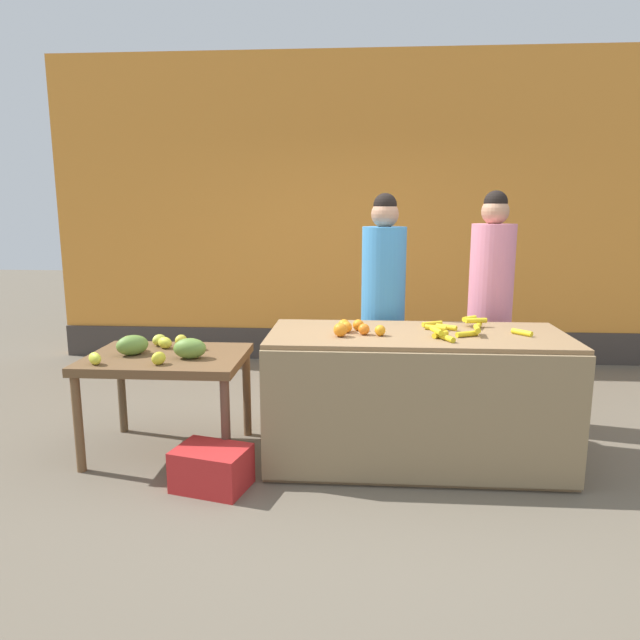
{
  "coord_description": "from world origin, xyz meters",
  "views": [
    {
      "loc": [
        -0.06,
        -3.79,
        1.71
      ],
      "look_at": [
        -0.33,
        0.15,
        0.95
      ],
      "focal_mm": 32.29,
      "sensor_mm": 36.0,
      "label": 1
    }
  ],
  "objects_px": {
    "produce_crate": "(212,468)",
    "produce_sack": "(290,396)",
    "vendor_woman_blue_shirt": "(383,311)",
    "vendor_woman_pink_shirt": "(490,309)"
  },
  "relations": [
    {
      "from": "vendor_woman_blue_shirt",
      "to": "vendor_woman_pink_shirt",
      "type": "distance_m",
      "value": 0.85
    },
    {
      "from": "vendor_woman_pink_shirt",
      "to": "produce_crate",
      "type": "xyz_separation_m",
      "value": [
        -1.93,
        -1.28,
        -0.8
      ]
    },
    {
      "from": "vendor_woman_blue_shirt",
      "to": "produce_sack",
      "type": "bearing_deg",
      "value": -176.35
    },
    {
      "from": "vendor_woman_pink_shirt",
      "to": "produce_sack",
      "type": "bearing_deg",
      "value": -174.76
    },
    {
      "from": "produce_crate",
      "to": "produce_sack",
      "type": "height_order",
      "value": "produce_sack"
    },
    {
      "from": "vendor_woman_pink_shirt",
      "to": "produce_sack",
      "type": "distance_m",
      "value": 1.73
    },
    {
      "from": "produce_sack",
      "to": "vendor_woman_pink_shirt",
      "type": "bearing_deg",
      "value": 5.24
    },
    {
      "from": "vendor_woman_blue_shirt",
      "to": "vendor_woman_pink_shirt",
      "type": "bearing_deg",
      "value": 6.61
    },
    {
      "from": "produce_crate",
      "to": "vendor_woman_pink_shirt",
      "type": "bearing_deg",
      "value": 33.66
    },
    {
      "from": "produce_sack",
      "to": "produce_crate",
      "type": "bearing_deg",
      "value": -107.3
    }
  ]
}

